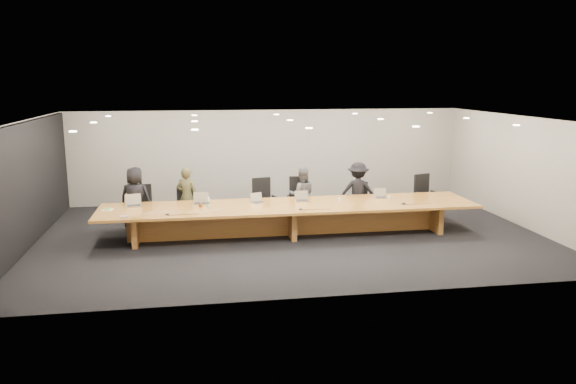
% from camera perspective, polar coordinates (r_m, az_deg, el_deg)
% --- Properties ---
extents(ground, '(12.00, 12.00, 0.00)m').
position_cam_1_polar(ground, '(13.65, 0.21, -4.36)').
color(ground, black).
rests_on(ground, ground).
extents(back_wall, '(12.00, 0.02, 2.80)m').
position_cam_1_polar(back_wall, '(17.25, -2.02, 3.70)').
color(back_wall, beige).
rests_on(back_wall, ground).
extents(left_wall_panel, '(0.08, 7.84, 2.74)m').
position_cam_1_polar(left_wall_panel, '(13.68, -25.13, 0.48)').
color(left_wall_panel, black).
rests_on(left_wall_panel, ground).
extents(conference_table, '(9.00, 1.80, 0.75)m').
position_cam_1_polar(conference_table, '(13.52, 0.21, -2.24)').
color(conference_table, '#9A6121').
rests_on(conference_table, ground).
extents(chair_far_left, '(0.68, 0.68, 1.12)m').
position_cam_1_polar(chair_far_left, '(14.56, -14.41, -1.46)').
color(chair_far_left, black).
rests_on(chair_far_left, ground).
extents(chair_left, '(0.53, 0.53, 1.01)m').
position_cam_1_polar(chair_left, '(14.66, -10.38, -1.41)').
color(chair_left, black).
rests_on(chair_left, ground).
extents(chair_mid_left, '(0.73, 0.73, 1.19)m').
position_cam_1_polar(chair_mid_left, '(14.69, -2.40, -0.86)').
color(chair_mid_left, black).
rests_on(chair_mid_left, ground).
extents(chair_mid_right, '(0.69, 0.69, 1.21)m').
position_cam_1_polar(chair_mid_right, '(14.75, 1.15, -0.76)').
color(chair_mid_right, black).
rests_on(chair_mid_right, ground).
extents(chair_right, '(0.61, 0.61, 1.01)m').
position_cam_1_polar(chair_right, '(15.16, 7.35, -0.89)').
color(chair_right, black).
rests_on(chair_right, ground).
extents(chair_far_right, '(0.76, 0.76, 1.18)m').
position_cam_1_polar(chair_far_right, '(15.76, 13.93, -0.35)').
color(chair_far_right, black).
rests_on(chair_far_right, ground).
extents(person_a, '(0.86, 0.64, 1.58)m').
position_cam_1_polar(person_a, '(14.48, -15.23, -0.63)').
color(person_a, black).
rests_on(person_a, ground).
extents(person_b, '(0.65, 0.54, 1.53)m').
position_cam_1_polar(person_b, '(14.52, -10.23, -0.48)').
color(person_b, '#3E3D22').
rests_on(person_b, ground).
extents(person_c, '(0.74, 0.60, 1.44)m').
position_cam_1_polar(person_c, '(14.77, 1.42, -0.29)').
color(person_c, '#4E4E50').
rests_on(person_c, ground).
extents(person_d, '(1.11, 0.81, 1.54)m').
position_cam_1_polar(person_d, '(15.12, 7.11, 0.10)').
color(person_d, black).
rests_on(person_d, ground).
extents(laptop_a, '(0.42, 0.34, 0.29)m').
position_cam_1_polar(laptop_a, '(13.75, -15.41, -0.83)').
color(laptop_a, tan).
rests_on(laptop_a, conference_table).
extents(laptop_b, '(0.40, 0.32, 0.29)m').
position_cam_1_polar(laptop_b, '(13.66, -8.90, -0.64)').
color(laptop_b, '#BEAD91').
rests_on(laptop_b, conference_table).
extents(laptop_c, '(0.37, 0.32, 0.24)m').
position_cam_1_polar(laptop_c, '(13.66, -3.05, -0.60)').
color(laptop_c, '#B6AA8B').
rests_on(laptop_c, conference_table).
extents(laptop_d, '(0.33, 0.25, 0.26)m').
position_cam_1_polar(laptop_d, '(13.82, 1.43, -0.43)').
color(laptop_d, tan).
rests_on(laptop_d, conference_table).
extents(laptop_e, '(0.32, 0.24, 0.25)m').
position_cam_1_polar(laptop_e, '(14.39, 9.46, -0.13)').
color(laptop_e, '#C5B096').
rests_on(laptop_e, conference_table).
extents(water_bottle, '(0.10, 0.10, 0.24)m').
position_cam_1_polar(water_bottle, '(13.26, -8.10, -1.08)').
color(water_bottle, silver).
rests_on(water_bottle, conference_table).
extents(amber_mug, '(0.10, 0.10, 0.10)m').
position_cam_1_polar(amber_mug, '(13.35, -8.87, -1.32)').
color(amber_mug, brown).
rests_on(amber_mug, conference_table).
extents(paper_cup_near, '(0.09, 0.09, 0.09)m').
position_cam_1_polar(paper_cup_near, '(13.82, 5.25, -0.82)').
color(paper_cup_near, white).
rests_on(paper_cup_near, conference_table).
extents(paper_cup_far, '(0.07, 0.07, 0.08)m').
position_cam_1_polar(paper_cup_far, '(14.30, 10.23, -0.55)').
color(paper_cup_far, silver).
rests_on(paper_cup_far, conference_table).
extents(notepad, '(0.27, 0.23, 0.01)m').
position_cam_1_polar(notepad, '(13.56, -17.88, -1.73)').
color(notepad, white).
rests_on(notepad, conference_table).
extents(lime_gadget, '(0.17, 0.12, 0.02)m').
position_cam_1_polar(lime_gadget, '(13.58, -17.88, -1.63)').
color(lime_gadget, '#63BF32').
rests_on(lime_gadget, notepad).
extents(av_box, '(0.18, 0.14, 0.03)m').
position_cam_1_polar(av_box, '(12.76, -16.31, -2.41)').
color(av_box, silver).
rests_on(av_box, conference_table).
extents(mic_left, '(0.12, 0.12, 0.03)m').
position_cam_1_polar(mic_left, '(12.75, -12.16, -2.22)').
color(mic_left, black).
rests_on(mic_left, conference_table).
extents(mic_center, '(0.13, 0.13, 0.03)m').
position_cam_1_polar(mic_center, '(12.96, 1.29, -1.74)').
color(mic_center, black).
rests_on(mic_center, conference_table).
extents(mic_right, '(0.16, 0.16, 0.03)m').
position_cam_1_polar(mic_right, '(13.80, 11.69, -1.15)').
color(mic_right, black).
rests_on(mic_right, conference_table).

